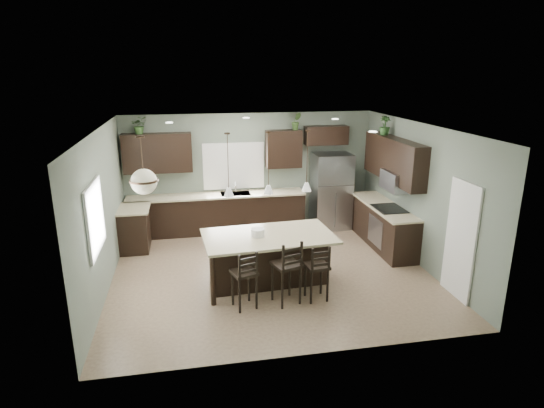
% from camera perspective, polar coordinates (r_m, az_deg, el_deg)
% --- Properties ---
extents(ground, '(6.00, 6.00, 0.00)m').
position_cam_1_polar(ground, '(8.99, -0.15, -8.42)').
color(ground, '#9E8466').
rests_on(ground, ground).
extents(pantry_door, '(0.04, 0.82, 2.04)m').
position_cam_1_polar(pantry_door, '(8.33, 22.57, -4.25)').
color(pantry_door, white).
rests_on(pantry_door, ground).
extents(window_back, '(1.35, 0.02, 1.00)m').
position_cam_1_polar(window_back, '(11.02, -4.84, 4.79)').
color(window_back, white).
rests_on(window_back, room_shell).
extents(window_left, '(0.02, 1.10, 1.00)m').
position_cam_1_polar(window_left, '(7.69, -21.41, -1.62)').
color(window_left, white).
rests_on(window_left, room_shell).
extents(left_return_cabs, '(0.60, 0.90, 0.90)m').
position_cam_1_polar(left_return_cabs, '(10.34, -16.86, -3.04)').
color(left_return_cabs, black).
rests_on(left_return_cabs, ground).
extents(left_return_countertop, '(0.66, 0.96, 0.04)m').
position_cam_1_polar(left_return_countertop, '(10.19, -16.97, -0.55)').
color(left_return_countertop, beige).
rests_on(left_return_countertop, left_return_cabs).
extents(back_lower_cabs, '(4.20, 0.60, 0.90)m').
position_cam_1_polar(back_lower_cabs, '(11.00, -6.87, -1.24)').
color(back_lower_cabs, black).
rests_on(back_lower_cabs, ground).
extents(back_countertop, '(4.20, 0.66, 0.04)m').
position_cam_1_polar(back_countertop, '(10.84, -6.95, 1.09)').
color(back_countertop, beige).
rests_on(back_countertop, back_lower_cabs).
extents(sink_inset, '(0.70, 0.45, 0.01)m').
position_cam_1_polar(sink_inset, '(10.87, -4.59, 1.29)').
color(sink_inset, gray).
rests_on(sink_inset, back_countertop).
extents(faucet, '(0.02, 0.02, 0.28)m').
position_cam_1_polar(faucet, '(10.81, -4.59, 1.99)').
color(faucet, silver).
rests_on(faucet, back_countertop).
extents(back_upper_left, '(1.55, 0.34, 0.90)m').
position_cam_1_polar(back_upper_left, '(10.76, -14.16, 6.22)').
color(back_upper_left, black).
rests_on(back_upper_left, room_shell).
extents(back_upper_right, '(0.85, 0.34, 0.90)m').
position_cam_1_polar(back_upper_right, '(10.98, 1.48, 6.93)').
color(back_upper_right, black).
rests_on(back_upper_right, room_shell).
extents(fridge_header, '(1.05, 0.34, 0.45)m').
position_cam_1_polar(fridge_header, '(11.20, 6.81, 8.56)').
color(fridge_header, black).
rests_on(fridge_header, room_shell).
extents(right_lower_cabs, '(0.60, 2.35, 0.90)m').
position_cam_1_polar(right_lower_cabs, '(10.37, 13.77, -2.72)').
color(right_lower_cabs, black).
rests_on(right_lower_cabs, ground).
extents(right_countertop, '(0.66, 2.35, 0.04)m').
position_cam_1_polar(right_countertop, '(10.22, 13.84, -0.24)').
color(right_countertop, beige).
rests_on(right_countertop, right_lower_cabs).
extents(cooktop, '(0.58, 0.75, 0.02)m').
position_cam_1_polar(cooktop, '(9.98, 14.49, -0.56)').
color(cooktop, black).
rests_on(cooktop, right_countertop).
extents(wall_oven_front, '(0.01, 0.72, 0.60)m').
position_cam_1_polar(wall_oven_front, '(10.02, 12.81, -3.36)').
color(wall_oven_front, gray).
rests_on(wall_oven_front, right_lower_cabs).
extents(right_upper_cabs, '(0.34, 2.35, 0.90)m').
position_cam_1_polar(right_upper_cabs, '(10.04, 15.03, 5.43)').
color(right_upper_cabs, black).
rests_on(right_upper_cabs, room_shell).
extents(microwave, '(0.40, 0.75, 0.40)m').
position_cam_1_polar(microwave, '(9.86, 15.28, 2.83)').
color(microwave, gray).
rests_on(microwave, right_upper_cabs).
extents(refrigerator, '(0.90, 0.74, 1.85)m').
position_cam_1_polar(refrigerator, '(11.21, 7.43, 1.62)').
color(refrigerator, gray).
rests_on(refrigerator, ground).
extents(kitchen_island, '(2.42, 1.48, 0.92)m').
position_cam_1_polar(kitchen_island, '(8.38, -0.43, -6.90)').
color(kitchen_island, black).
rests_on(kitchen_island, ground).
extents(serving_dish, '(0.24, 0.24, 0.14)m').
position_cam_1_polar(serving_dish, '(8.13, -1.80, -3.59)').
color(serving_dish, white).
rests_on(serving_dish, kitchen_island).
extents(bar_stool_left, '(0.47, 0.47, 1.02)m').
position_cam_1_polar(bar_stool_left, '(7.53, -3.52, -9.37)').
color(bar_stool_left, black).
rests_on(bar_stool_left, ground).
extents(bar_stool_center, '(0.53, 0.53, 1.14)m').
position_cam_1_polar(bar_stool_center, '(7.64, 1.80, -8.45)').
color(bar_stool_center, black).
rests_on(bar_stool_center, ground).
extents(bar_stool_right, '(0.41, 0.41, 1.01)m').
position_cam_1_polar(bar_stool_right, '(7.80, 5.62, -8.48)').
color(bar_stool_right, black).
rests_on(bar_stool_right, ground).
extents(pendant_left, '(0.17, 0.17, 1.10)m').
position_cam_1_polar(pendant_left, '(7.70, -5.54, 4.89)').
color(pendant_left, white).
rests_on(pendant_left, room_shell).
extents(pendant_center, '(0.17, 0.17, 1.10)m').
position_cam_1_polar(pendant_center, '(7.83, -0.45, 5.17)').
color(pendant_center, white).
rests_on(pendant_center, room_shell).
extents(pendant_right, '(0.17, 0.17, 1.10)m').
position_cam_1_polar(pendant_right, '(8.03, 4.42, 5.41)').
color(pendant_right, white).
rests_on(pendant_right, room_shell).
extents(chandelier, '(0.46, 0.46, 0.96)m').
position_cam_1_polar(chandelier, '(7.58, -15.94, 4.67)').
color(chandelier, beige).
rests_on(chandelier, room_shell).
extents(plant_back_left, '(0.40, 0.36, 0.39)m').
position_cam_1_polar(plant_back_left, '(10.67, -16.32, 9.47)').
color(plant_back_left, '#305525').
rests_on(plant_back_left, back_upper_left).
extents(plant_back_right, '(0.24, 0.19, 0.41)m').
position_cam_1_polar(plant_back_right, '(10.93, 3.07, 10.34)').
color(plant_back_right, '#385927').
rests_on(plant_back_right, back_upper_right).
extents(plant_right_wall, '(0.25, 0.25, 0.42)m').
position_cam_1_polar(plant_right_wall, '(10.38, 13.98, 9.54)').
color(plant_right_wall, '#284E22').
rests_on(plant_right_wall, right_upper_cabs).
extents(room_shell, '(6.00, 6.00, 6.00)m').
position_cam_1_polar(room_shell, '(8.41, -0.16, 2.12)').
color(room_shell, slate).
rests_on(room_shell, ground).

